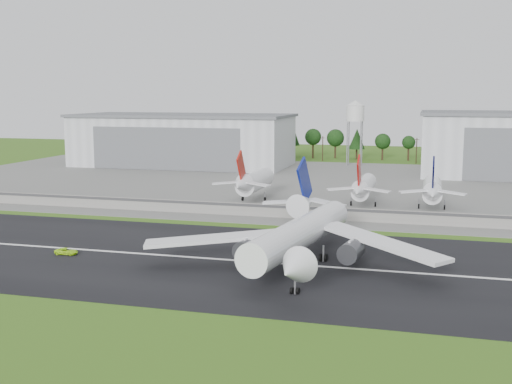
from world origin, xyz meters
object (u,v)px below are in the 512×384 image
(parked_jet_navy, at_px, (432,189))
(main_airliner, at_px, (300,241))
(parked_jet_red_a, at_px, (252,182))
(ground_vehicle, at_px, (66,251))
(parked_jet_red_b, at_px, (363,187))

(parked_jet_navy, bearing_deg, main_airliner, -109.78)
(main_airliner, distance_m, parked_jet_red_a, 72.58)
(ground_vehicle, bearing_deg, main_airliner, -87.15)
(parked_jet_red_b, xyz_separation_m, parked_jet_navy, (19.12, 0.02, 0.08))
(parked_jet_red_b, height_order, parked_jet_navy, parked_jet_navy)
(ground_vehicle, relative_size, parked_jet_navy, 0.15)
(parked_jet_red_a, bearing_deg, main_airliner, -67.40)
(ground_vehicle, distance_m, parked_jet_navy, 100.75)
(parked_jet_red_a, height_order, parked_jet_red_b, parked_jet_red_a)
(ground_vehicle, bearing_deg, parked_jet_red_b, -38.38)
(parked_jet_red_b, bearing_deg, parked_jet_red_a, 179.89)
(main_airliner, bearing_deg, ground_vehicle, 14.03)
(parked_jet_red_a, relative_size, parked_jet_navy, 1.00)
(ground_vehicle, bearing_deg, parked_jet_red_a, -17.28)
(main_airliner, bearing_deg, parked_jet_red_a, -58.31)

